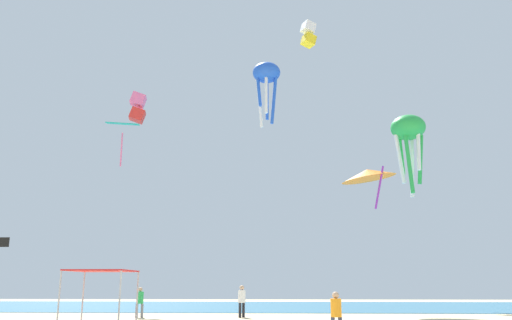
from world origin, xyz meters
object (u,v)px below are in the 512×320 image
at_px(canopy_tent, 102,274).
at_px(person_central, 140,300).
at_px(kite_delta_orange, 368,174).
at_px(kite_box_white, 308,34).
at_px(person_leftmost, 242,299).
at_px(kite_octopus_blue, 267,76).
at_px(person_near_tent, 336,311).
at_px(kite_box_pink, 138,108).
at_px(kite_octopus_green, 408,132).
at_px(kite_diamond_teal, 123,126).

bearing_deg(canopy_tent, person_central, 94.60).
distance_m(kite_delta_orange, kite_box_white, 11.35).
bearing_deg(canopy_tent, kite_box_white, 51.09).
relative_size(kite_delta_orange, kite_box_white, 2.63).
distance_m(person_leftmost, kite_octopus_blue, 20.93).
relative_size(person_near_tent, person_leftmost, 0.88).
relative_size(person_leftmost, kite_box_pink, 0.68).
relative_size(kite_octopus_blue, kite_octopus_green, 0.78).
bearing_deg(kite_diamond_teal, person_central, -61.34).
distance_m(person_leftmost, person_central, 6.22).
bearing_deg(kite_octopus_green, person_leftmost, 94.36).
bearing_deg(kite_box_white, person_leftmost, 93.87).
bearing_deg(person_leftmost, kite_diamond_teal, -71.36).
distance_m(kite_box_pink, kite_octopus_green, 24.47).
bearing_deg(kite_box_pink, kite_delta_orange, -116.12).
bearing_deg(kite_box_white, kite_octopus_blue, -1.96).
bearing_deg(kite_diamond_teal, canopy_tent, -89.65).
height_order(kite_box_pink, kite_box_white, kite_box_white).
bearing_deg(kite_delta_orange, kite_diamond_teal, 84.44).
height_order(person_near_tent, kite_octopus_blue, kite_octopus_blue).
bearing_deg(kite_box_white, canopy_tent, 112.81).
distance_m(kite_octopus_blue, kite_octopus_green, 13.77).
relative_size(person_leftmost, kite_octopus_blue, 0.33).
distance_m(person_near_tent, kite_octopus_blue, 29.26).
bearing_deg(person_central, kite_box_pink, -94.83).
xyz_separation_m(person_leftmost, kite_octopus_green, (13.92, 13.01, 14.25)).
height_order(person_leftmost, person_central, person_leftmost).
distance_m(person_leftmost, kite_box_pink, 22.32).
bearing_deg(kite_delta_orange, kite_octopus_green, -51.15).
xyz_separation_m(kite_box_pink, kite_diamond_teal, (1.57, -8.74, -4.45)).
distance_m(kite_diamond_teal, kite_box_white, 15.19).
xyz_separation_m(canopy_tent, person_near_tent, (9.98, -3.06, -1.42)).
relative_size(kite_diamond_teal, kite_octopus_green, 0.47).
bearing_deg(kite_diamond_teal, kite_delta_orange, -4.32).
height_order(canopy_tent, kite_octopus_blue, kite_octopus_blue).
height_order(person_central, kite_box_white, kite_box_white).
xyz_separation_m(person_near_tent, person_leftmost, (-4.52, 12.65, 0.13)).
xyz_separation_m(person_leftmost, kite_box_pink, (-10.38, 11.13, 16.32)).
bearing_deg(kite_box_pink, person_central, -170.73).
bearing_deg(kite_delta_orange, person_leftmost, 106.55).
relative_size(canopy_tent, kite_diamond_teal, 0.79).
xyz_separation_m(person_leftmost, kite_box_white, (4.62, 2.90, 18.95)).
height_order(person_near_tent, kite_delta_orange, kite_delta_orange).
xyz_separation_m(kite_diamond_teal, kite_delta_orange, (17.76, 3.42, -3.00)).
xyz_separation_m(person_near_tent, person_central, (-10.73, 12.35, 0.07)).
bearing_deg(canopy_tent, kite_octopus_green, 49.37).
relative_size(person_central, kite_octopus_green, 0.25).
bearing_deg(kite_diamond_teal, kite_box_white, -13.06).
bearing_deg(kite_diamond_teal, kite_box_pink, 84.97).
relative_size(person_leftmost, kite_box_white, 0.98).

